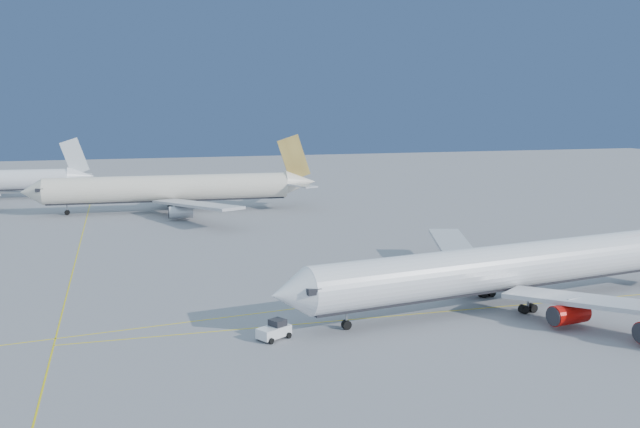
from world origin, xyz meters
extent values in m
plane|color=slate|center=(0.00, 0.00, 0.00)|extent=(500.00, 500.00, 0.00)
cube|color=yellow|center=(5.00, -14.00, 0.01)|extent=(90.00, 0.18, 0.02)
cube|color=yellow|center=(0.00, -6.00, 0.01)|extent=(118.86, 16.88, 0.02)
cube|color=yellow|center=(-40.00, 30.00, 0.01)|extent=(0.18, 140.00, 0.02)
cylinder|color=white|center=(15.67, -13.47, 5.21)|extent=(56.32, 15.25, 5.82)
cone|color=white|center=(-14.17, -18.61, 5.21)|extent=(5.43, 6.50, 5.82)
cube|color=black|center=(-12.29, -18.29, 5.82)|extent=(2.52, 5.72, 0.70)
cube|color=#B7B7BC|center=(23.45, -28.66, 3.61)|extent=(21.18, 26.61, 0.55)
cube|color=#B7B7BC|center=(17.92, 3.44, 3.61)|extent=(13.09, 29.36, 0.55)
cylinder|color=gray|center=(-7.02, -17.38, 1.70)|extent=(0.24, 0.24, 2.31)
cylinder|color=black|center=(-7.02, -17.38, 0.55)|extent=(1.21, 0.88, 1.10)
cylinder|color=gray|center=(17.36, -17.36, 1.70)|extent=(0.32, 0.32, 2.31)
cylinder|color=black|center=(17.36, -17.36, 0.55)|extent=(1.24, 1.08, 1.10)
cylinder|color=gray|center=(15.96, -9.25, 1.70)|extent=(0.32, 0.32, 2.31)
cylinder|color=black|center=(15.96, -9.25, 0.55)|extent=(1.24, 1.08, 1.10)
cylinder|color=#AA0B07|center=(18.56, -24.19, 1.73)|extent=(5.17, 3.29, 2.51)
cylinder|color=#AA0B07|center=(14.81, -2.41, 1.73)|extent=(5.17, 3.29, 2.51)
cylinder|color=#AA0B07|center=(17.53, 6.91, 1.73)|extent=(5.17, 3.29, 2.51)
cylinder|color=beige|center=(-20.84, 81.11, 5.73)|extent=(58.10, 8.55, 6.35)
cone|color=beige|center=(-52.22, 82.30, 5.73)|extent=(5.25, 6.53, 6.35)
cone|color=beige|center=(11.98, 79.86, 6.40)|extent=(8.02, 6.32, 6.03)
cube|color=black|center=(-50.11, 82.22, 6.40)|extent=(2.01, 6.09, 0.78)
cube|color=#B7B7BC|center=(-16.14, 63.42, 3.99)|extent=(17.84, 30.84, 0.61)
cube|color=#B7B7BC|center=(-14.80, 98.38, 3.99)|extent=(19.78, 30.19, 0.61)
cube|color=gold|center=(10.31, 79.92, 12.61)|extent=(8.58, 0.83, 11.78)
cylinder|color=gray|center=(-44.57, 82.01, 1.89)|extent=(0.27, 0.27, 2.56)
cylinder|color=black|center=(-44.57, 82.01, 0.61)|extent=(1.25, 0.83, 1.22)
cylinder|color=gray|center=(-19.90, 76.56, 1.89)|extent=(0.36, 0.36, 2.56)
cylinder|color=black|center=(-19.90, 76.56, 0.61)|extent=(1.26, 1.05, 1.22)
cylinder|color=gray|center=(-19.56, 85.57, 1.89)|extent=(0.36, 0.36, 2.56)
cylinder|color=black|center=(-19.56, 85.57, 0.61)|extent=(1.26, 1.05, 1.22)
cylinder|color=#B7B7BC|center=(-19.21, 66.66, 1.90)|extent=(5.45, 2.99, 2.78)
cylinder|color=#B7B7BC|center=(-18.11, 95.39, 1.90)|extent=(5.45, 2.99, 2.78)
cone|color=white|center=(-42.69, 115.89, 5.75)|extent=(7.38, 5.79, 5.37)
cube|color=#B7B7BC|center=(-65.82, 132.67, 3.59)|extent=(17.95, 26.25, 0.55)
cube|color=silver|center=(-44.20, 115.98, 11.35)|extent=(7.77, 0.93, 10.67)
cube|color=white|center=(-16.04, -18.49, 0.87)|extent=(4.32, 3.63, 1.16)
cube|color=black|center=(-15.54, -18.19, 1.74)|extent=(2.17, 2.20, 0.87)
cylinder|color=black|center=(-16.69, -20.05, 0.34)|extent=(0.76, 0.64, 0.68)
cylinder|color=black|center=(-17.72, -18.30, 0.34)|extent=(0.76, 0.64, 0.68)
cylinder|color=black|center=(-14.36, -18.67, 0.34)|extent=(0.76, 0.64, 0.68)
cylinder|color=black|center=(-15.39, -16.92, 0.34)|extent=(0.76, 0.64, 0.68)
camera|label=1|loc=(-32.11, -94.75, 26.80)|focal=40.00mm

